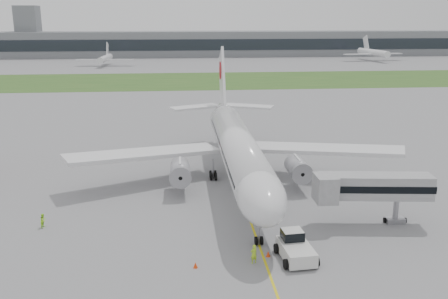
{
  "coord_description": "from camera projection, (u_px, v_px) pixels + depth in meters",
  "views": [
    {
      "loc": [
        -8.1,
        -62.26,
        23.33
      ],
      "look_at": [
        -2.08,
        2.0,
        5.8
      ],
      "focal_mm": 40.0,
      "sensor_mm": 36.0,
      "label": 1
    }
  ],
  "objects": [
    {
      "name": "ground",
      "position": [
        241.0,
        195.0,
        66.67
      ],
      "size": [
        600.0,
        600.0,
        0.0
      ],
      "primitive_type": "plane",
      "color": "gray",
      "rests_on": "ground"
    },
    {
      "name": "apron_markings",
      "position": [
        246.0,
        209.0,
        61.86
      ],
      "size": [
        70.0,
        70.0,
        0.04
      ],
      "primitive_type": null,
      "color": "yellow",
      "rests_on": "ground"
    },
    {
      "name": "grass_strip",
      "position": [
        200.0,
        80.0,
        181.97
      ],
      "size": [
        600.0,
        50.0,
        0.02
      ],
      "primitive_type": "cube",
      "color": "#2C5821",
      "rests_on": "ground"
    },
    {
      "name": "terminal_building",
      "position": [
        191.0,
        44.0,
        285.7
      ],
      "size": [
        320.0,
        22.3,
        14.0
      ],
      "color": "gray",
      "rests_on": "ground"
    },
    {
      "name": "control_tower",
      "position": [
        31.0,
        57.0,
        281.48
      ],
      "size": [
        12.0,
        12.0,
        56.0
      ],
      "primitive_type": null,
      "color": "gray",
      "rests_on": "ground"
    },
    {
      "name": "airliner",
      "position": [
        237.0,
        145.0,
        69.86
      ],
      "size": [
        48.13,
        53.95,
        17.88
      ],
      "color": "silver",
      "rests_on": "ground"
    },
    {
      "name": "pushback_tug",
      "position": [
        295.0,
        247.0,
        49.13
      ],
      "size": [
        3.73,
        5.2,
        2.55
      ],
      "rotation": [
        0.0,
        0.0,
        0.08
      ],
      "color": "silver",
      "rests_on": "ground"
    },
    {
      "name": "jet_bridge",
      "position": [
        369.0,
        187.0,
        56.06
      ],
      "size": [
        13.45,
        4.22,
        6.15
      ],
      "rotation": [
        0.0,
        0.0,
        -0.12
      ],
      "color": "#A5A5A7",
      "rests_on": "ground"
    },
    {
      "name": "safety_cone_left",
      "position": [
        195.0,
        265.0,
        47.39
      ],
      "size": [
        0.44,
        0.44,
        0.6
      ],
      "primitive_type": "cone",
      "color": "red",
      "rests_on": "ground"
    },
    {
      "name": "safety_cone_right",
      "position": [
        268.0,
        254.0,
        49.62
      ],
      "size": [
        0.44,
        0.44,
        0.6
      ],
      "primitive_type": "cone",
      "color": "red",
      "rests_on": "ground"
    },
    {
      "name": "ground_crew_near",
      "position": [
        254.0,
        254.0,
        48.13
      ],
      "size": [
        0.84,
        0.73,
        1.95
      ],
      "primitive_type": "imported",
      "rotation": [
        0.0,
        0.0,
        3.61
      ],
      "color": "#AEE125",
      "rests_on": "ground"
    },
    {
      "name": "ground_crew_far",
      "position": [
        43.0,
        220.0,
        56.32
      ],
      "size": [
        0.82,
        0.94,
        1.65
      ],
      "primitive_type": "imported",
      "rotation": [
        0.0,
        0.0,
        1.29
      ],
      "color": "#B0FF2A",
      "rests_on": "ground"
    },
    {
      "name": "distant_aircraft_left",
      "position": [
        106.0,
        66.0,
        232.85
      ],
      "size": [
        27.76,
        24.82,
        10.13
      ],
      "primitive_type": null,
      "rotation": [
        0.0,
        0.0,
        -0.06
      ],
      "color": "silver",
      "rests_on": "ground"
    },
    {
      "name": "distant_aircraft_right",
      "position": [
        373.0,
        61.0,
        258.82
      ],
      "size": [
        35.26,
        32.06,
        12.16
      ],
      "primitive_type": null,
      "rotation": [
        0.0,
        0.0,
        0.13
      ],
      "color": "silver",
      "rests_on": "ground"
    }
  ]
}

